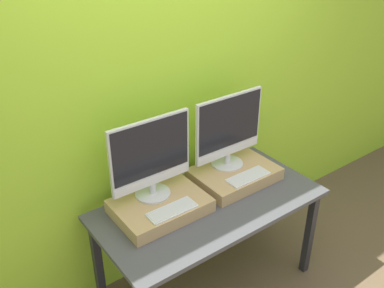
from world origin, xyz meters
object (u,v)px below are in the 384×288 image
at_px(monitor_left, 151,157).
at_px(keyboard_right, 248,177).
at_px(keyboard_left, 172,210).
at_px(monitor_right, 229,130).

bearing_deg(monitor_left, keyboard_right, -19.30).
bearing_deg(keyboard_left, monitor_right, 19.30).
bearing_deg(monitor_right, monitor_left, 180.00).
xyz_separation_m(monitor_left, keyboard_right, (0.60, -0.21, -0.26)).
xyz_separation_m(monitor_left, keyboard_left, (0.00, -0.21, -0.26)).
relative_size(monitor_left, keyboard_left, 1.76).
distance_m(keyboard_left, keyboard_right, 0.60).
bearing_deg(monitor_right, keyboard_left, -160.70).
xyz_separation_m(monitor_right, keyboard_right, (0.00, -0.21, -0.26)).
bearing_deg(keyboard_left, keyboard_right, 0.00).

